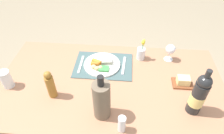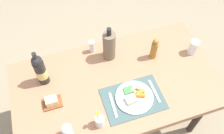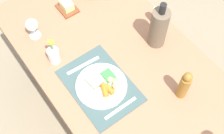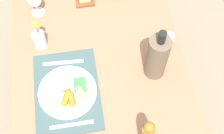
{
  "view_description": "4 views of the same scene",
  "coord_description": "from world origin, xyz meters",
  "px_view_note": "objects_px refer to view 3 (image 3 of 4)",
  "views": [
    {
      "loc": [
        -0.09,
        0.91,
        1.7
      ],
      "look_at": [
        -0.01,
        -0.05,
        0.82
      ],
      "focal_mm": 31.56,
      "sensor_mm": 36.0,
      "label": 1
    },
    {
      "loc": [
        -0.33,
        -0.89,
        2.25
      ],
      "look_at": [
        -0.01,
        0.09,
        0.8
      ],
      "focal_mm": 38.86,
      "sensor_mm": 36.0,
      "label": 2
    },
    {
      "loc": [
        0.68,
        -0.54,
        2.12
      ],
      "look_at": [
        0.05,
        -0.08,
        0.8
      ],
      "focal_mm": 48.3,
      "sensor_mm": 36.0,
      "label": 3
    },
    {
      "loc": [
        0.69,
        -0.06,
        2.01
      ],
      "look_at": [
        -0.02,
        0.06,
        0.75
      ],
      "focal_mm": 49.47,
      "sensor_mm": 36.0,
      "label": 4
    }
  ],
  "objects_px": {
    "dining_table": "(118,67)",
    "knife": "(120,108)",
    "cooler_bottle": "(159,28)",
    "fork": "(83,65)",
    "flower_vase": "(54,54)",
    "salt_shaker": "(156,15)",
    "wine_glass": "(32,25)",
    "pepper_mill": "(184,85)",
    "butter_dish": "(67,6)",
    "dinner_plate": "(102,85)"
  },
  "relations": [
    {
      "from": "butter_dish",
      "to": "salt_shaker",
      "type": "distance_m",
      "value": 0.54
    },
    {
      "from": "wine_glass",
      "to": "butter_dish",
      "type": "bearing_deg",
      "value": 103.15
    },
    {
      "from": "dining_table",
      "to": "butter_dish",
      "type": "relative_size",
      "value": 11.75
    },
    {
      "from": "flower_vase",
      "to": "pepper_mill",
      "type": "relative_size",
      "value": 0.87
    },
    {
      "from": "wine_glass",
      "to": "salt_shaker",
      "type": "distance_m",
      "value": 0.7
    },
    {
      "from": "fork",
      "to": "butter_dish",
      "type": "xyz_separation_m",
      "value": [
        -0.4,
        0.15,
        0.02
      ]
    },
    {
      "from": "dining_table",
      "to": "flower_vase",
      "type": "height_order",
      "value": "flower_vase"
    },
    {
      "from": "fork",
      "to": "butter_dish",
      "type": "relative_size",
      "value": 1.5
    },
    {
      "from": "wine_glass",
      "to": "knife",
      "type": "bearing_deg",
      "value": 10.39
    },
    {
      "from": "dinner_plate",
      "to": "salt_shaker",
      "type": "distance_m",
      "value": 0.53
    },
    {
      "from": "dining_table",
      "to": "knife",
      "type": "xyz_separation_m",
      "value": [
        0.23,
        -0.16,
        0.08
      ]
    },
    {
      "from": "cooler_bottle",
      "to": "salt_shaker",
      "type": "height_order",
      "value": "cooler_bottle"
    },
    {
      "from": "butter_dish",
      "to": "salt_shaker",
      "type": "relative_size",
      "value": 1.19
    },
    {
      "from": "fork",
      "to": "flower_vase",
      "type": "distance_m",
      "value": 0.17
    },
    {
      "from": "wine_glass",
      "to": "pepper_mill",
      "type": "relative_size",
      "value": 0.66
    },
    {
      "from": "salt_shaker",
      "to": "dining_table",
      "type": "bearing_deg",
      "value": -74.96
    },
    {
      "from": "flower_vase",
      "to": "salt_shaker",
      "type": "xyz_separation_m",
      "value": [
        0.12,
        0.62,
        -0.0
      ]
    },
    {
      "from": "dinner_plate",
      "to": "pepper_mill",
      "type": "xyz_separation_m",
      "value": [
        0.27,
        0.3,
        0.08
      ]
    },
    {
      "from": "fork",
      "to": "wine_glass",
      "type": "bearing_deg",
      "value": -159.05
    },
    {
      "from": "flower_vase",
      "to": "butter_dish",
      "type": "xyz_separation_m",
      "value": [
        -0.27,
        0.25,
        -0.03
      ]
    },
    {
      "from": "wine_glass",
      "to": "cooler_bottle",
      "type": "bearing_deg",
      "value": 49.98
    },
    {
      "from": "fork",
      "to": "butter_dish",
      "type": "distance_m",
      "value": 0.42
    },
    {
      "from": "fork",
      "to": "knife",
      "type": "bearing_deg",
      "value": 5.49
    },
    {
      "from": "flower_vase",
      "to": "butter_dish",
      "type": "distance_m",
      "value": 0.37
    },
    {
      "from": "salt_shaker",
      "to": "knife",
      "type": "bearing_deg",
      "value": -57.14
    },
    {
      "from": "dinner_plate",
      "to": "knife",
      "type": "xyz_separation_m",
      "value": [
        0.16,
        -0.0,
        -0.01
      ]
    },
    {
      "from": "fork",
      "to": "pepper_mill",
      "type": "bearing_deg",
      "value": 38.83
    },
    {
      "from": "butter_dish",
      "to": "salt_shaker",
      "type": "xyz_separation_m",
      "value": [
        0.39,
        0.37,
        0.03
      ]
    },
    {
      "from": "butter_dish",
      "to": "pepper_mill",
      "type": "bearing_deg",
      "value": 11.11
    },
    {
      "from": "knife",
      "to": "butter_dish",
      "type": "distance_m",
      "value": 0.73
    },
    {
      "from": "fork",
      "to": "salt_shaker",
      "type": "height_order",
      "value": "salt_shaker"
    },
    {
      "from": "dining_table",
      "to": "knife",
      "type": "relative_size",
      "value": 7.99
    },
    {
      "from": "fork",
      "to": "pepper_mill",
      "type": "relative_size",
      "value": 0.96
    },
    {
      "from": "cooler_bottle",
      "to": "wine_glass",
      "type": "bearing_deg",
      "value": -130.02
    },
    {
      "from": "dinner_plate",
      "to": "fork",
      "type": "height_order",
      "value": "dinner_plate"
    },
    {
      "from": "cooler_bottle",
      "to": "knife",
      "type": "bearing_deg",
      "value": -63.03
    },
    {
      "from": "knife",
      "to": "butter_dish",
      "type": "height_order",
      "value": "butter_dish"
    },
    {
      "from": "knife",
      "to": "fork",
      "type": "bearing_deg",
      "value": -177.83
    },
    {
      "from": "cooler_bottle",
      "to": "dining_table",
      "type": "bearing_deg",
      "value": -95.31
    },
    {
      "from": "butter_dish",
      "to": "salt_shaker",
      "type": "bearing_deg",
      "value": 43.38
    },
    {
      "from": "dining_table",
      "to": "salt_shaker",
      "type": "distance_m",
      "value": 0.38
    },
    {
      "from": "cooler_bottle",
      "to": "pepper_mill",
      "type": "xyz_separation_m",
      "value": [
        0.33,
        -0.11,
        -0.03
      ]
    },
    {
      "from": "dinner_plate",
      "to": "wine_glass",
      "type": "bearing_deg",
      "value": -166.48
    },
    {
      "from": "flower_vase",
      "to": "fork",
      "type": "bearing_deg",
      "value": 38.9
    },
    {
      "from": "dinner_plate",
      "to": "pepper_mill",
      "type": "distance_m",
      "value": 0.41
    },
    {
      "from": "salt_shaker",
      "to": "butter_dish",
      "type": "bearing_deg",
      "value": -136.62
    },
    {
      "from": "fork",
      "to": "cooler_bottle",
      "type": "relative_size",
      "value": 0.64
    },
    {
      "from": "knife",
      "to": "pepper_mill",
      "type": "bearing_deg",
      "value": 68.51
    },
    {
      "from": "knife",
      "to": "salt_shaker",
      "type": "distance_m",
      "value": 0.6
    },
    {
      "from": "knife",
      "to": "butter_dish",
      "type": "xyz_separation_m",
      "value": [
        -0.71,
        0.13,
        0.02
      ]
    }
  ]
}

